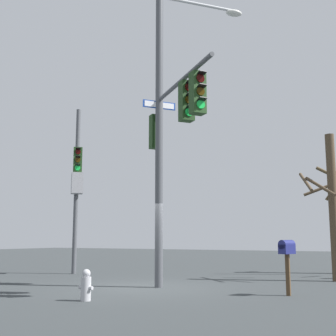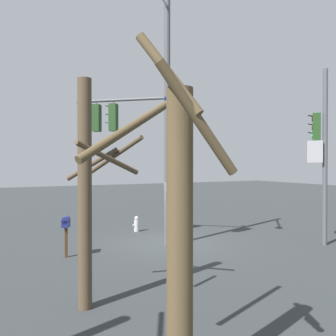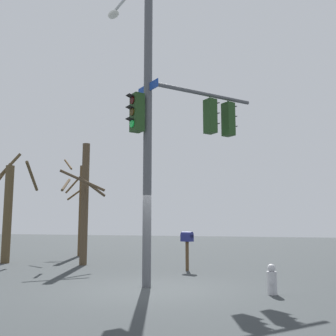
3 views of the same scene
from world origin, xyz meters
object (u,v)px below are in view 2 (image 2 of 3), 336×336
object	(u,v)px
fire_hydrant	(137,224)
mailbox	(66,225)
bare_tree_corner	(177,226)
bare_tree_across_street	(87,190)

from	to	relation	value
fire_hydrant	mailbox	world-z (taller)	mailbox
fire_hydrant	bare_tree_corner	xyz separation A→B (m)	(4.14, 11.43, 2.02)
fire_hydrant	bare_tree_across_street	size ratio (longest dim) A/B	0.14
mailbox	bare_tree_across_street	size ratio (longest dim) A/B	0.28
mailbox	bare_tree_across_street	world-z (taller)	bare_tree_across_street
mailbox	bare_tree_corner	bearing A→B (deg)	-70.19
fire_hydrant	bare_tree_across_street	bearing A→B (deg)	60.49
mailbox	fire_hydrant	bearing A→B (deg)	60.24
bare_tree_corner	bare_tree_across_street	bearing A→B (deg)	-85.18
bare_tree_across_street	mailbox	bearing A→B (deg)	-95.93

